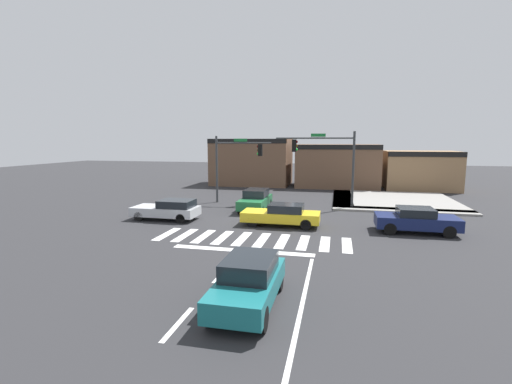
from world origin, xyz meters
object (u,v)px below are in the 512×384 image
traffic_signal_northeast (326,155)px  car_teal (249,282)px  car_silver (168,209)px  car_yellow (282,215)px  car_green (256,200)px  car_navy (416,220)px  traffic_signal_northwest (236,158)px

traffic_signal_northeast → car_teal: bearing=84.5°
car_silver → car_teal: car_teal is taller
car_silver → car_yellow: car_yellow is taller
car_silver → car_green: (4.83, 4.44, 0.09)m
car_yellow → car_navy: (7.58, 0.01, 0.05)m
traffic_signal_northwest → car_teal: size_ratio=1.34×
car_silver → car_green: car_green is taller
car_silver → car_navy: size_ratio=0.97×
car_silver → car_yellow: bearing=179.6°
car_green → traffic_signal_northeast: bearing=114.0°
car_yellow → car_green: car_green is taller
car_teal → car_yellow: size_ratio=0.88×
car_navy → car_silver: bearing=-0.2°
car_teal → car_silver: bearing=36.7°
car_green → car_silver: bearing=-47.4°
car_teal → car_yellow: 10.81m
car_silver → car_navy: (15.07, -0.04, 0.04)m
car_yellow → car_green: (-2.66, 4.49, 0.09)m
car_silver → car_teal: size_ratio=1.03×
traffic_signal_northeast → car_silver: bearing=34.2°
traffic_signal_northwest → car_navy: bearing=-29.9°
traffic_signal_northwest → car_teal: bearing=-73.0°
traffic_signal_northwest → traffic_signal_northeast: size_ratio=0.92×
car_green → traffic_signal_northwest: bearing=-140.1°
traffic_signal_northeast → car_green: (-4.97, -2.21, -3.27)m
car_teal → car_green: 15.64m
traffic_signal_northeast → car_teal: 17.89m
traffic_signal_northwest → car_navy: 14.71m
car_silver → car_teal: bearing=126.7°
car_yellow → car_navy: car_navy is taller
car_teal → car_yellow: car_teal is taller
traffic_signal_northeast → car_yellow: 7.84m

